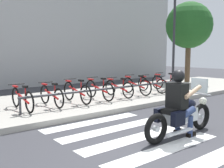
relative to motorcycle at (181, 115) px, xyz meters
The scene contains 20 objects.
ground_plane 0.96m from the motorcycle, 158.56° to the right, with size 48.00×48.00×0.00m, color #38383D.
sidewalk 4.71m from the motorcycle, 99.61° to the left, with size 24.00×4.40×0.15m, color #A8A399.
crosswalk_stripe_1 1.46m from the motorcycle, 127.15° to the right, with size 2.80×0.40×0.01m, color white.
crosswalk_stripe_2 1.00m from the motorcycle, 159.87° to the right, with size 2.80×0.40×0.01m, color white.
crosswalk_stripe_3 1.07m from the motorcycle, 149.60° to the left, with size 2.80×0.40×0.01m, color white.
crosswalk_stripe_4 1.60m from the motorcycle, 123.00° to the left, with size 2.80×0.40×0.01m, color white.
crosswalk_stripe_5 2.30m from the motorcycle, 111.86° to the left, with size 2.80×0.40×0.01m, color white.
motorcycle is the anchor object (origin of this frame).
rider 0.37m from the motorcycle, behind, with size 0.62×0.53×1.43m.
bicycle_0 4.43m from the motorcycle, 116.80° to the left, with size 0.48×1.66×0.73m.
bicycle_1 4.10m from the motorcycle, 105.58° to the left, with size 0.48×1.55×0.73m.
bicycle_2 3.96m from the motorcycle, 93.01° to the left, with size 0.48×1.69×0.78m.
bicycle_3 4.01m from the motorcycle, 80.13° to the left, with size 0.48×1.65×0.78m.
bicycle_4 4.25m from the motorcycle, 68.19° to the left, with size 0.48×1.59×0.72m.
bicycle_5 4.66m from the motorcycle, 57.92° to the left, with size 0.48×1.60×0.77m.
bicycle_6 5.19m from the motorcycle, 49.54° to the left, with size 0.48×1.60×0.72m.
bicycle_7 5.81m from the motorcycle, 42.81° to the left, with size 0.48×1.61×0.77m.
bike_rack 3.58m from the motorcycle, 71.53° to the left, with size 6.86×0.07×0.49m.
street_lamp 8.25m from the motorcycle, 39.57° to the left, with size 0.28×0.28×4.75m.
tree_near_rack 9.96m from the motorcycle, 34.60° to the left, with size 2.54×2.54×4.56m.
Camera 1 is at (-3.69, -2.96, 1.77)m, focal length 41.29 mm.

